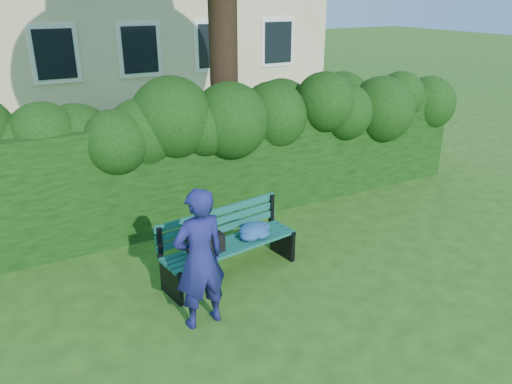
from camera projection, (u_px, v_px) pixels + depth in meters
ground at (277, 269)px, 6.94m from camera, size 80.00×80.00×0.00m
hedge at (210, 164)px, 8.40m from camera, size 10.00×1.00×1.80m
park_bench at (230, 240)px, 6.67m from camera, size 1.96×0.82×0.89m
man_reading at (200, 259)px, 5.52m from camera, size 0.64×0.45×1.68m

